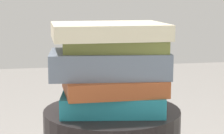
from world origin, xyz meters
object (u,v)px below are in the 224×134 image
object	(u,v)px
book_teal	(113,100)
book_rust	(111,84)
book_slate	(109,64)
book_olive	(116,45)
book_cream	(108,31)

from	to	relation	value
book_teal	book_rust	distance (m)	0.05
book_slate	book_olive	xyz separation A→B (m)	(-0.02, -0.00, 0.05)
book_olive	book_teal	bearing A→B (deg)	-23.43
book_rust	book_slate	size ratio (longest dim) A/B	0.83
book_slate	book_rust	bearing A→B (deg)	138.78
book_rust	book_slate	xyz separation A→B (m)	(0.00, -0.00, 0.05)
book_teal	book_slate	distance (m)	0.10
book_teal	book_cream	distance (m)	0.18
book_rust	book_olive	bearing A→B (deg)	-149.16
book_teal	book_cream	bearing A→B (deg)	6.32
book_slate	book_teal	bearing A→B (deg)	-142.98
book_olive	book_slate	bearing A→B (deg)	21.26
book_rust	book_cream	xyz separation A→B (m)	(0.00, -0.01, 0.13)
book_rust	book_slate	distance (m)	0.05
book_olive	book_cream	xyz separation A→B (m)	(0.02, -0.00, 0.03)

